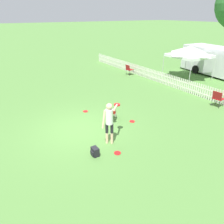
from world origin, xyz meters
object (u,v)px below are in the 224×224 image
object	(u,v)px
frisbee_near_handler	(132,121)
equipment_trailer	(212,60)
frisbee_near_dog	(109,110)
folding_chair_green_right	(218,98)
frisbee_far_scatter	(85,111)
folding_chair_center	(129,69)
canopy_tent_main	(190,52)
frisbee_midfield	(117,153)
backpack_on_grass	(95,152)
handler_person	(110,118)
leaping_dog	(113,112)

from	to	relation	value
frisbee_near_handler	equipment_trailer	xyz separation A→B (m)	(-3.85, 11.33, 1.17)
frisbee_near_dog	folding_chair_green_right	xyz separation A→B (m)	(2.82, 5.30, 0.54)
frisbee_far_scatter	folding_chair_center	distance (m)	8.08
equipment_trailer	frisbee_near_dog	bearing A→B (deg)	-74.71
frisbee_near_handler	folding_chair_center	bearing A→B (deg)	145.05
canopy_tent_main	frisbee_midfield	bearing A→B (deg)	-61.41
canopy_tent_main	equipment_trailer	world-z (taller)	canopy_tent_main
backpack_on_grass	equipment_trailer	world-z (taller)	equipment_trailer
handler_person	frisbee_midfield	world-z (taller)	handler_person
handler_person	frisbee_near_handler	size ratio (longest dim) A/B	6.64
backpack_on_grass	canopy_tent_main	distance (m)	12.43
folding_chair_center	leaping_dog	bearing A→B (deg)	135.82
canopy_tent_main	equipment_trailer	xyz separation A→B (m)	(-0.04, 3.08, -0.94)
frisbee_far_scatter	equipment_trailer	distance (m)	12.89
handler_person	leaping_dog	world-z (taller)	handler_person
leaping_dog	folding_chair_center	world-z (taller)	folding_chair_center
leaping_dog	equipment_trailer	size ratio (longest dim) A/B	0.18
leaping_dog	frisbee_midfield	world-z (taller)	leaping_dog
leaping_dog	folding_chair_center	size ratio (longest dim) A/B	1.23
frisbee_near_dog	canopy_tent_main	world-z (taller)	canopy_tent_main
frisbee_midfield	equipment_trailer	size ratio (longest dim) A/B	0.05
leaping_dog	frisbee_near_handler	distance (m)	1.02
frisbee_near_dog	folding_chair_green_right	size ratio (longest dim) A/B	0.28
frisbee_midfield	equipment_trailer	xyz separation A→B (m)	(-5.66, 13.38, 1.17)
frisbee_near_handler	frisbee_near_dog	size ratio (longest dim) A/B	1.00
frisbee_near_dog	frisbee_midfield	world-z (taller)	same
backpack_on_grass	equipment_trailer	bearing A→B (deg)	110.64
backpack_on_grass	canopy_tent_main	world-z (taller)	canopy_tent_main
frisbee_near_dog	handler_person	bearing A→B (deg)	-31.12
frisbee_near_handler	folding_chair_green_right	xyz separation A→B (m)	(1.02, 5.10, 0.54)
frisbee_near_dog	folding_chair_center	bearing A→B (deg)	135.88
frisbee_near_dog	canopy_tent_main	xyz separation A→B (m)	(-2.01, 8.45, 2.10)
canopy_tent_main	equipment_trailer	distance (m)	3.22
frisbee_midfield	folding_chair_center	distance (m)	11.43
frisbee_near_dog	frisbee_midfield	bearing A→B (deg)	-27.11
frisbee_far_scatter	leaping_dog	bearing A→B (deg)	22.98
frisbee_midfield	folding_chair_center	xyz separation A→B (m)	(-8.98, 7.05, 0.50)
equipment_trailer	canopy_tent_main	bearing A→B (deg)	-84.00
frisbee_near_handler	equipment_trailer	size ratio (longest dim) A/B	0.05
frisbee_midfield	folding_chair_green_right	distance (m)	7.21
frisbee_near_handler	canopy_tent_main	world-z (taller)	canopy_tent_main
frisbee_near_dog	frisbee_midfield	xyz separation A→B (m)	(3.61, -1.85, 0.00)
folding_chair_green_right	folding_chair_center	bearing A→B (deg)	-5.22
leaping_dog	frisbee_near_dog	size ratio (longest dim) A/B	4.05
frisbee_near_handler	frisbee_midfield	xyz separation A→B (m)	(1.81, -2.04, 0.00)
frisbee_near_handler	folding_chair_green_right	world-z (taller)	folding_chair_green_right
handler_person	equipment_trailer	xyz separation A→B (m)	(-4.87, 13.23, 0.09)
frisbee_far_scatter	folding_chair_center	bearing A→B (deg)	127.37
frisbee_far_scatter	backpack_on_grass	world-z (taller)	backpack_on_grass
frisbee_midfield	equipment_trailer	distance (m)	14.57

